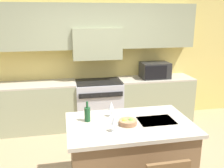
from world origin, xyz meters
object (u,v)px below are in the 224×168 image
range_stove (99,103)px  fruit_bowl (128,122)px  microwave (155,70)px  wine_glass_near (114,120)px  wine_glass_far (111,106)px  wine_bottle (87,114)px

range_stove → fruit_bowl: 2.14m
microwave → range_stove: bearing=-179.1°
fruit_bowl → range_stove: bearing=91.4°
wine_glass_near → wine_glass_far: 0.43m
wine_glass_far → fruit_bowl: 0.33m
wine_bottle → wine_glass_far: bearing=16.1°
range_stove → microwave: (1.18, 0.02, 0.63)m
range_stove → wine_bottle: bearing=-102.2°
microwave → fruit_bowl: microwave is taller
microwave → wine_glass_far: 2.22m
wine_bottle → wine_glass_near: bearing=-52.3°
microwave → fruit_bowl: size_ratio=2.67×
microwave → wine_bottle: 2.49m
wine_glass_near → fruit_bowl: bearing=37.6°
wine_glass_far → wine_bottle: bearing=-163.9°
range_stove → microwave: 1.34m
wine_bottle → wine_glass_near: (0.26, -0.34, 0.04)m
wine_bottle → fruit_bowl: (0.46, -0.19, -0.06)m
range_stove → wine_bottle: 2.02m
range_stove → microwave: size_ratio=1.60×
fruit_bowl → microwave: bearing=61.8°
wine_bottle → microwave: bearing=50.3°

